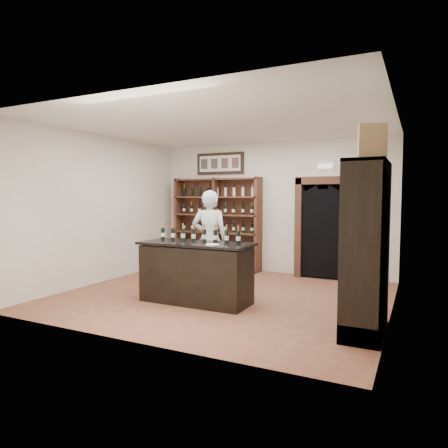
{
  "coord_description": "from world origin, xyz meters",
  "views": [
    {
      "loc": [
        3.09,
        -6.24,
        1.76
      ],
      "look_at": [
        -0.13,
        0.3,
        1.25
      ],
      "focal_mm": 32.0,
      "sensor_mm": 36.0,
      "label": 1
    }
  ],
  "objects": [
    {
      "name": "counter_bottle_2",
      "position": [
        -0.51,
        -0.5,
        1.11
      ],
      "size": [
        0.07,
        0.07,
        0.3
      ],
      "color": "black",
      "rests_on": "tasting_counter"
    },
    {
      "name": "emergency_light",
      "position": [
        1.25,
        2.42,
        2.4
      ],
      "size": [
        0.3,
        0.1,
        0.1
      ],
      "primitive_type": "cube",
      "color": "white",
      "rests_on": "wall_back"
    },
    {
      "name": "tasting_counter",
      "position": [
        -0.2,
        -0.6,
        0.49
      ],
      "size": [
        1.88,
        0.78,
        1.0
      ],
      "color": "black",
      "rests_on": "ground"
    },
    {
      "name": "side_cabinet",
      "position": [
        2.52,
        -0.9,
        0.75
      ],
      "size": [
        0.48,
        1.2,
        2.2
      ],
      "color": "black",
      "rests_on": "ground"
    },
    {
      "name": "wine_shelf",
      "position": [
        -1.3,
        2.33,
        1.1
      ],
      "size": [
        2.2,
        0.38,
        2.2
      ],
      "color": "#562F1D",
      "rests_on": "ground"
    },
    {
      "name": "counter_bottle_5",
      "position": [
        0.11,
        -0.5,
        1.11
      ],
      "size": [
        0.07,
        0.07,
        0.3
      ],
      "color": "black",
      "rests_on": "tasting_counter"
    },
    {
      "name": "framed_picture",
      "position": [
        -1.3,
        2.47,
        2.55
      ],
      "size": [
        1.25,
        0.04,
        0.52
      ],
      "primitive_type": "cube",
      "color": "black",
      "rests_on": "wall_back"
    },
    {
      "name": "wine_crate",
      "position": [
        2.51,
        -0.68,
        2.45
      ],
      "size": [
        0.38,
        0.25,
        0.5
      ],
      "primitive_type": "cube",
      "rotation": [
        0.0,
        0.0,
        0.33
      ],
      "color": "tan",
      "rests_on": "side_cabinet"
    },
    {
      "name": "counter_bottle_3",
      "position": [
        -0.3,
        -0.5,
        1.11
      ],
      "size": [
        0.07,
        0.07,
        0.3
      ],
      "color": "black",
      "rests_on": "tasting_counter"
    },
    {
      "name": "counter_bottle_6",
      "position": [
        0.31,
        -0.5,
        1.11
      ],
      "size": [
        0.07,
        0.07,
        0.3
      ],
      "color": "black",
      "rests_on": "tasting_counter"
    },
    {
      "name": "counter_bottle_0",
      "position": [
        -0.92,
        -0.5,
        1.11
      ],
      "size": [
        0.07,
        0.07,
        0.3
      ],
      "color": "black",
      "rests_on": "tasting_counter"
    },
    {
      "name": "arched_doorway",
      "position": [
        1.25,
        2.33,
        1.14
      ],
      "size": [
        1.17,
        0.35,
        2.17
      ],
      "color": "black",
      "rests_on": "ground"
    },
    {
      "name": "wall_left",
      "position": [
        -2.75,
        0.0,
        1.5
      ],
      "size": [
        0.04,
        5.0,
        3.0
      ],
      "primitive_type": "cube",
      "color": "white",
      "rests_on": "ground"
    },
    {
      "name": "wall_back",
      "position": [
        0.0,
        2.5,
        1.5
      ],
      "size": [
        5.5,
        0.04,
        3.0
      ],
      "primitive_type": "cube",
      "color": "white",
      "rests_on": "ground"
    },
    {
      "name": "plate",
      "position": [
        0.22,
        -0.81,
        1.01
      ],
      "size": [
        0.22,
        0.22,
        0.02
      ],
      "primitive_type": "cylinder",
      "color": "silver",
      "rests_on": "tasting_counter"
    },
    {
      "name": "shopkeeper",
      "position": [
        -0.47,
        0.38,
        0.94
      ],
      "size": [
        0.78,
        0.61,
        1.87
      ],
      "primitive_type": "imported",
      "rotation": [
        0.0,
        0.0,
        3.4
      ],
      "color": "silver",
      "rests_on": "ground"
    },
    {
      "name": "ceiling",
      "position": [
        0.0,
        0.0,
        3.0
      ],
      "size": [
        5.5,
        5.5,
        0.0
      ],
      "primitive_type": "plane",
      "rotation": [
        3.14,
        0.0,
        0.0
      ],
      "color": "white",
      "rests_on": "wall_back"
    },
    {
      "name": "counter_bottle_4",
      "position": [
        -0.1,
        -0.5,
        1.11
      ],
      "size": [
        0.07,
        0.07,
        0.3
      ],
      "color": "black",
      "rests_on": "tasting_counter"
    },
    {
      "name": "counter_bottle_7",
      "position": [
        0.52,
        -0.5,
        1.11
      ],
      "size": [
        0.07,
        0.07,
        0.3
      ],
      "color": "black",
      "rests_on": "tasting_counter"
    },
    {
      "name": "wall_right",
      "position": [
        2.75,
        0.0,
        1.5
      ],
      "size": [
        0.04,
        5.0,
        3.0
      ],
      "primitive_type": "cube",
      "color": "white",
      "rests_on": "ground"
    },
    {
      "name": "counter_bottle_1",
      "position": [
        -0.71,
        -0.5,
        1.11
      ],
      "size": [
        0.07,
        0.07,
        0.3
      ],
      "color": "black",
      "rests_on": "tasting_counter"
    },
    {
      "name": "floor",
      "position": [
        0.0,
        0.0,
        0.0
      ],
      "size": [
        5.5,
        5.5,
        0.0
      ],
      "primitive_type": "plane",
      "color": "#8F6039",
      "rests_on": "ground"
    }
  ]
}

